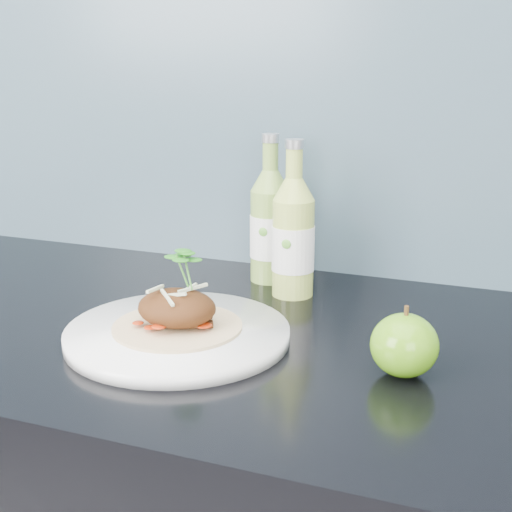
% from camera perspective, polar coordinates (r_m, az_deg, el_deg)
% --- Properties ---
extents(subway_backsplash, '(4.00, 0.02, 0.70)m').
position_cam_1_polar(subway_backsplash, '(1.11, 7.07, 16.31)').
color(subway_backsplash, '#729BB3').
rests_on(subway_backsplash, kitchen_counter).
extents(dinner_plate, '(0.32, 0.32, 0.02)m').
position_cam_1_polar(dinner_plate, '(0.88, -6.29, -6.22)').
color(dinner_plate, white).
rests_on(dinner_plate, kitchen_counter).
extents(pork_taco, '(0.16, 0.16, 0.10)m').
position_cam_1_polar(pork_taco, '(0.87, -6.36, -3.98)').
color(pork_taco, tan).
rests_on(pork_taco, dinner_plate).
extents(green_apple, '(0.10, 0.10, 0.08)m').
position_cam_1_polar(green_apple, '(0.79, 11.78, -7.00)').
color(green_apple, '#558A0F').
rests_on(green_apple, kitchen_counter).
extents(cider_bottle_left, '(0.07, 0.07, 0.23)m').
position_cam_1_polar(cider_bottle_left, '(1.09, 1.13, 2.40)').
color(cider_bottle_left, '#7FA545').
rests_on(cider_bottle_left, kitchen_counter).
extents(cider_bottle_right, '(0.08, 0.08, 0.23)m').
position_cam_1_polar(cider_bottle_right, '(1.02, 2.99, 1.48)').
color(cider_bottle_right, '#AEC452').
rests_on(cider_bottle_right, kitchen_counter).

